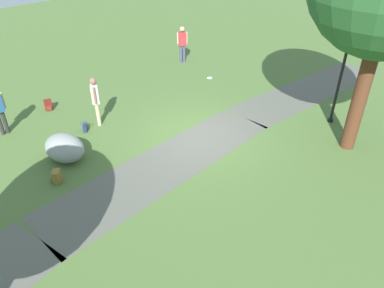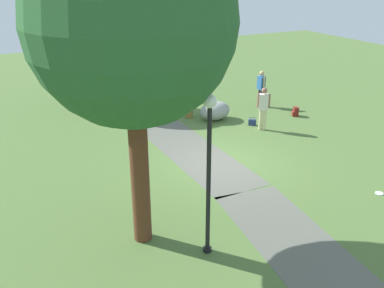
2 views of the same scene
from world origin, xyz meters
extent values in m
plane|color=#4D6B34|center=(0.00, 0.00, 0.00)|extent=(48.00, 48.00, 0.00)
cube|color=#5A5C51|center=(-6.02, 0.76, 0.00)|extent=(8.16, 2.78, 0.01)
cube|color=#5A5C51|center=(1.96, 0.45, 0.00)|extent=(8.05, 2.16, 0.01)
cylinder|color=#58311E|center=(-2.87, 3.82, 1.81)|extent=(0.43, 0.43, 3.61)
cylinder|color=black|center=(-4.02, 2.66, 0.05)|extent=(0.20, 0.20, 0.10)
cylinder|color=black|center=(-4.02, 2.66, 1.75)|extent=(0.10, 0.10, 3.50)
sphere|color=white|center=(-4.02, 2.66, 3.64)|extent=(0.28, 0.28, 0.28)
ellipsoid|color=gray|center=(3.88, -1.94, 0.40)|extent=(1.15, 1.47, 0.80)
cylinder|color=beige|center=(2.02, -3.01, 0.43)|extent=(0.13, 0.13, 0.85)
cylinder|color=beige|center=(1.94, -3.14, 0.43)|extent=(0.13, 0.13, 0.85)
cube|color=silver|center=(1.98, -3.07, 1.17)|extent=(0.39, 0.43, 0.64)
cylinder|color=#8D6051|center=(2.10, -2.89, 1.21)|extent=(0.08, 0.08, 0.57)
cylinder|color=#8D6051|center=(1.87, -3.26, 1.21)|extent=(0.08, 0.08, 0.57)
sphere|color=#8D6051|center=(1.98, -3.07, 1.64)|extent=(0.23, 0.23, 0.23)
cylinder|color=#494B69|center=(-4.49, -5.43, 0.43)|extent=(0.13, 0.13, 0.85)
cylinder|color=#494B69|center=(-4.36, -5.52, 0.43)|extent=(0.13, 0.13, 0.85)
cube|color=#B32E36|center=(-4.42, -5.48, 1.18)|extent=(0.43, 0.40, 0.64)
cylinder|color=beige|center=(-4.61, -5.36, 1.21)|extent=(0.08, 0.08, 0.57)
cylinder|color=beige|center=(-4.24, -5.60, 1.21)|extent=(0.08, 0.08, 0.57)
sphere|color=beige|center=(-4.42, -5.48, 1.64)|extent=(0.23, 0.23, 0.23)
cylinder|color=#2D2C2A|center=(4.53, -4.80, 0.41)|extent=(0.13, 0.13, 0.83)
cylinder|color=#2D2C2A|center=(4.69, -4.80, 0.41)|extent=(0.13, 0.13, 0.83)
cylinder|color=tan|center=(4.39, -4.79, 1.17)|extent=(0.08, 0.08, 0.55)
cube|color=navy|center=(2.59, -3.01, 0.12)|extent=(0.28, 0.33, 0.24)
torus|color=navy|center=(2.59, -3.01, 0.30)|extent=(0.38, 0.38, 0.02)
cube|color=olive|center=(4.63, -1.07, 0.20)|extent=(0.34, 0.34, 0.40)
cube|color=brown|center=(4.73, -1.16, 0.12)|extent=(0.18, 0.19, 0.18)
cube|color=maroon|center=(2.73, -5.40, 0.20)|extent=(0.33, 0.29, 0.40)
cube|color=maroon|center=(2.77, -5.28, 0.12)|extent=(0.20, 0.13, 0.18)
cylinder|color=white|center=(-3.87, -3.13, 0.01)|extent=(0.23, 0.23, 0.02)
camera|label=1|loc=(7.57, 7.18, 6.43)|focal=33.80mm
camera|label=2|loc=(-11.06, 6.52, 6.12)|focal=39.18mm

